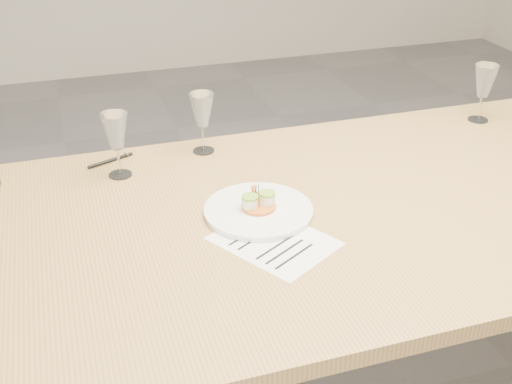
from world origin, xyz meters
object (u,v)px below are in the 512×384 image
object	(u,v)px
dinner_plate	(259,209)
recipe_sheet	(274,241)
wine_glass_1	(116,133)
wine_glass_2	(202,112)
dining_table	(343,226)
ballpoint_pen	(111,160)
wine_glass_3	(485,82)

from	to	relation	value
dinner_plate	recipe_sheet	distance (m)	0.13
dinner_plate	wine_glass_1	size ratio (longest dim) A/B	1.49
wine_glass_1	wine_glass_2	distance (m)	0.27
dining_table	ballpoint_pen	bearing A→B (deg)	142.05
dining_table	wine_glass_3	size ratio (longest dim) A/B	12.87
ballpoint_pen	wine_glass_3	bearing A→B (deg)	-25.59
dinner_plate	wine_glass_1	distance (m)	0.45
dining_table	wine_glass_1	bearing A→B (deg)	147.87
ballpoint_pen	wine_glass_3	xyz separation A→B (m)	(1.18, -0.05, 0.13)
ballpoint_pen	wine_glass_2	distance (m)	0.30
dinner_plate	recipe_sheet	xyz separation A→B (m)	(-0.00, -0.13, -0.01)
dinner_plate	wine_glass_3	world-z (taller)	wine_glass_3
wine_glass_2	wine_glass_1	bearing A→B (deg)	-162.58
wine_glass_1	wine_glass_3	xyz separation A→B (m)	(1.17, 0.04, 0.00)
wine_glass_1	wine_glass_3	size ratio (longest dim) A/B	0.97
dining_table	dinner_plate	world-z (taller)	dinner_plate
dining_table	ballpoint_pen	world-z (taller)	ballpoint_pen
recipe_sheet	ballpoint_pen	size ratio (longest dim) A/B	2.43
dining_table	recipe_sheet	bearing A→B (deg)	-154.10
recipe_sheet	ballpoint_pen	bearing A→B (deg)	89.81
dining_table	wine_glass_1	distance (m)	0.65
dinner_plate	recipe_sheet	bearing A→B (deg)	-92.09
ballpoint_pen	wine_glass_3	distance (m)	1.19
dining_table	wine_glass_2	size ratio (longest dim) A/B	13.40
dining_table	wine_glass_1	world-z (taller)	wine_glass_1
dinner_plate	ballpoint_pen	bearing A→B (deg)	127.96
dinner_plate	wine_glass_3	bearing A→B (deg)	21.80
wine_glass_3	wine_glass_2	bearing A→B (deg)	177.33
dinner_plate	wine_glass_3	xyz separation A→B (m)	(0.87, 0.35, 0.12)
wine_glass_3	dining_table	bearing A→B (deg)	-150.44
recipe_sheet	wine_glass_3	bearing A→B (deg)	-1.74
dining_table	dinner_plate	distance (m)	0.24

